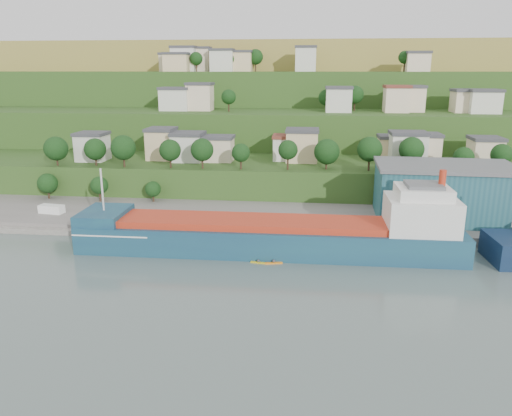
# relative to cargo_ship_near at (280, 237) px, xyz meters

# --- Properties ---
(ground) EXTENTS (500.00, 500.00, 0.00)m
(ground) POSITION_rel_cargo_ship_near_xyz_m (-0.86, -7.96, -3.15)
(ground) COLOR #4C5C58
(ground) RESTS_ON ground
(quay) EXTENTS (220.00, 26.00, 4.00)m
(quay) POSITION_rel_cargo_ship_near_xyz_m (19.14, 20.04, -3.15)
(quay) COLOR slate
(quay) RESTS_ON ground
(pebble_beach) EXTENTS (40.00, 18.00, 2.40)m
(pebble_beach) POSITION_rel_cargo_ship_near_xyz_m (-55.86, 14.04, -3.15)
(pebble_beach) COLOR slate
(pebble_beach) RESTS_ON ground
(hillside) EXTENTS (360.00, 210.85, 96.00)m
(hillside) POSITION_rel_cargo_ship_near_xyz_m (-0.87, 160.72, -3.06)
(hillside) COLOR #284719
(hillside) RESTS_ON ground
(cargo_ship_near) EXTENTS (76.68, 12.43, 19.71)m
(cargo_ship_near) POSITION_rel_cargo_ship_near_xyz_m (0.00, 0.00, 0.00)
(cargo_ship_near) COLOR navy
(cargo_ship_near) RESTS_ON ground
(warehouse) EXTENTS (31.73, 20.22, 12.80)m
(warehouse) POSITION_rel_cargo_ship_near_xyz_m (36.46, 21.34, 5.29)
(warehouse) COLOR #1E4F5B
(warehouse) RESTS_ON quay
(caravan) EXTENTS (6.23, 3.28, 2.78)m
(caravan) POSITION_rel_cargo_ship_near_xyz_m (-56.57, 15.59, -0.56)
(caravan) COLOR white
(caravan) RESTS_ON pebble_beach
(dinghy) EXTENTS (4.15, 1.88, 0.81)m
(dinghy) POSITION_rel_cargo_ship_near_xyz_m (-41.20, 11.26, -1.54)
(dinghy) COLOR silver
(dinghy) RESTS_ON pebble_beach
(kayak_orange) EXTENTS (3.38, 1.24, 0.83)m
(kayak_orange) POSITION_rel_cargo_ship_near_xyz_m (-0.82, -6.48, -2.90)
(kayak_orange) COLOR orange
(kayak_orange) RESTS_ON ground
(kayak_yellow) EXTENTS (3.04, 1.02, 0.75)m
(kayak_yellow) POSITION_rel_cargo_ship_near_xyz_m (-3.77, -6.53, -2.93)
(kayak_yellow) COLOR gold
(kayak_yellow) RESTS_ON ground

